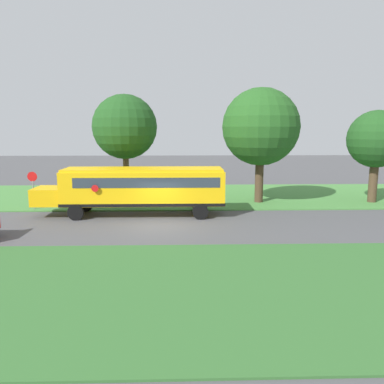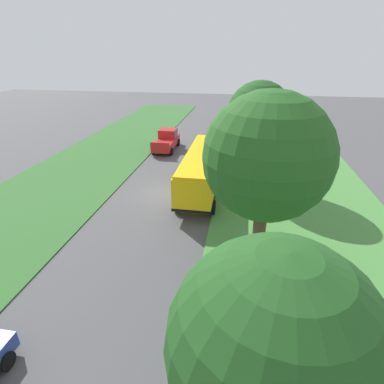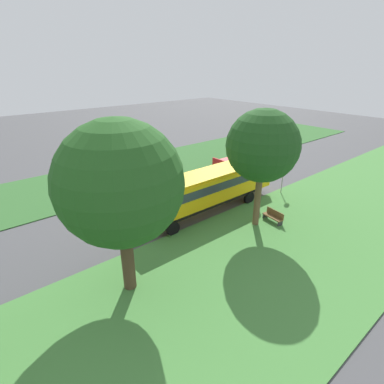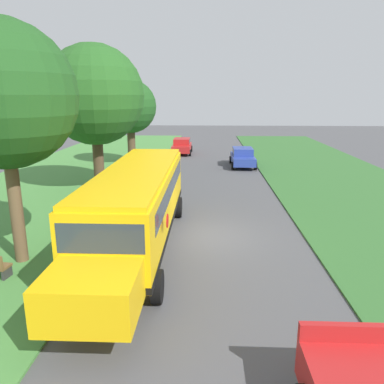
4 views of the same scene
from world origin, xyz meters
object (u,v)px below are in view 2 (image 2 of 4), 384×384
(oak_tree_beside_bus, at_px, (259,112))
(oak_tree_roadside_mid, at_px, (270,155))
(park_bench, at_px, (259,174))
(school_bus, at_px, (203,166))
(stop_sign, at_px, (231,143))
(oak_tree_far_end, at_px, (277,345))
(pickup_truck, at_px, (167,140))

(oak_tree_beside_bus, xyz_separation_m, oak_tree_roadside_mid, (-0.20, 10.07, -0.04))
(oak_tree_roadside_mid, distance_m, park_bench, 12.59)
(school_bus, height_order, stop_sign, school_bus)
(park_bench, bearing_deg, stop_sign, -60.92)
(school_bus, relative_size, oak_tree_far_end, 1.74)
(pickup_truck, bearing_deg, park_bench, 143.97)
(oak_tree_far_end, bearing_deg, park_bench, -92.02)
(stop_sign, relative_size, park_bench, 1.66)
(oak_tree_beside_bus, distance_m, park_bench, 5.64)
(oak_tree_beside_bus, xyz_separation_m, oak_tree_far_end, (0.10, 19.03, -1.11))
(pickup_truck, xyz_separation_m, stop_sign, (-7.30, 2.37, 0.66))
(oak_tree_beside_bus, height_order, stop_sign, oak_tree_beside_bus)
(school_bus, distance_m, oak_tree_roadside_mid, 10.34)
(oak_tree_beside_bus, distance_m, stop_sign, 7.79)
(oak_tree_roadside_mid, xyz_separation_m, park_bench, (-0.42, -11.35, -5.42))
(pickup_truck, height_order, oak_tree_roadside_mid, oak_tree_roadside_mid)
(school_bus, xyz_separation_m, pickup_truck, (5.48, -10.05, -0.85))
(oak_tree_beside_bus, bearing_deg, stop_sign, -71.12)
(oak_tree_beside_bus, distance_m, oak_tree_far_end, 19.06)
(pickup_truck, bearing_deg, school_bus, 118.60)
(oak_tree_beside_bus, bearing_deg, pickup_truck, -42.33)
(pickup_truck, xyz_separation_m, oak_tree_far_end, (-9.33, 27.61, 3.75))
(oak_tree_roadside_mid, relative_size, oak_tree_far_end, 1.23)
(school_bus, bearing_deg, oak_tree_roadside_mid, 115.72)
(oak_tree_beside_bus, bearing_deg, park_bench, -115.76)
(park_bench, bearing_deg, school_bus, 31.07)
(school_bus, xyz_separation_m, oak_tree_beside_bus, (-3.94, -1.47, 4.01))
(park_bench, bearing_deg, pickup_truck, -36.03)
(pickup_truck, distance_m, oak_tree_roadside_mid, 21.54)
(oak_tree_far_end, distance_m, stop_sign, 25.51)
(pickup_truck, bearing_deg, oak_tree_far_end, 108.66)
(oak_tree_far_end, height_order, stop_sign, oak_tree_far_end)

